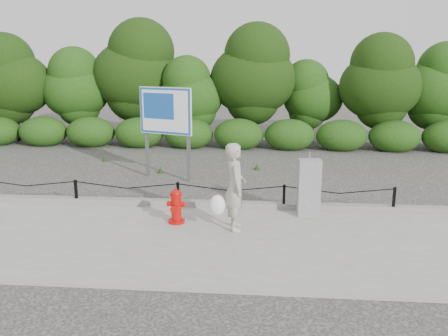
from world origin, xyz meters
TOP-DOWN VIEW (x-y plane):
  - ground at (0.00, 0.00)m, footprint 90.00×90.00m
  - sidewalk at (0.00, -2.00)m, footprint 14.00×4.00m
  - curb at (0.00, 0.05)m, footprint 14.00×0.22m
  - chain_barrier at (0.00, 0.00)m, footprint 10.06×0.06m
  - treeline at (-0.20, 8.97)m, footprint 20.42×3.80m
  - fire_hydrant at (0.16, -1.11)m, footprint 0.41×0.42m
  - pedestrian at (1.42, -1.37)m, footprint 0.78×0.72m
  - utility_cabinet at (3.03, -0.38)m, footprint 0.51×0.37m
  - advertising_sign at (-0.85, 2.82)m, footprint 1.62×0.65m

SIDE VIEW (x-z plane):
  - ground at x=0.00m, z-range 0.00..0.00m
  - sidewalk at x=0.00m, z-range 0.00..0.08m
  - curb at x=0.00m, z-range 0.08..0.22m
  - fire_hydrant at x=0.16m, z-range 0.06..0.83m
  - chain_barrier at x=0.00m, z-range 0.16..0.76m
  - utility_cabinet at x=3.03m, z-range 0.01..1.44m
  - pedestrian at x=1.42m, z-range 0.06..1.87m
  - advertising_sign at x=-0.85m, z-range 0.56..3.27m
  - treeline at x=-0.20m, z-range 0.12..5.10m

